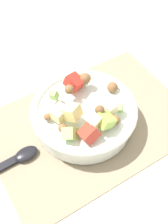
% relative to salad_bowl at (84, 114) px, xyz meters
% --- Properties ---
extents(ground_plane, '(2.40, 2.40, 0.00)m').
position_rel_salad_bowl_xyz_m(ground_plane, '(0.01, -0.01, -0.05)').
color(ground_plane, silver).
extents(placemat, '(0.50, 0.34, 0.01)m').
position_rel_salad_bowl_xyz_m(placemat, '(0.01, -0.01, -0.04)').
color(placemat, gray).
rests_on(placemat, ground_plane).
extents(salad_bowl, '(0.26, 0.26, 0.12)m').
position_rel_salad_bowl_xyz_m(salad_bowl, '(0.00, 0.00, 0.00)').
color(salad_bowl, white).
rests_on(salad_bowl, placemat).
extents(serving_spoon, '(0.21, 0.04, 0.01)m').
position_rel_salad_bowl_xyz_m(serving_spoon, '(-0.21, -0.00, -0.03)').
color(serving_spoon, black).
rests_on(serving_spoon, placemat).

